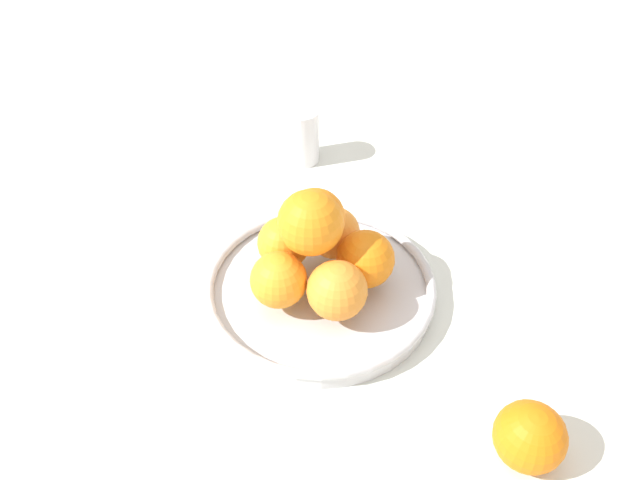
# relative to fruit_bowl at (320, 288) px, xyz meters

# --- Properties ---
(ground_plane) EXTENTS (4.00, 4.00, 0.00)m
(ground_plane) POSITION_rel_fruit_bowl_xyz_m (0.00, 0.00, -0.02)
(ground_plane) COLOR silver
(fruit_bowl) EXTENTS (0.31, 0.31, 0.03)m
(fruit_bowl) POSITION_rel_fruit_bowl_xyz_m (0.00, 0.00, 0.00)
(fruit_bowl) COLOR silver
(fruit_bowl) RESTS_ON ground_plane
(orange_pile) EXTENTS (0.19, 0.19, 0.14)m
(orange_pile) POSITION_rel_fruit_bowl_xyz_m (-0.00, -0.00, 0.07)
(orange_pile) COLOR orange
(orange_pile) RESTS_ON fruit_bowl
(stray_orange) EXTENTS (0.08, 0.08, 0.08)m
(stray_orange) POSITION_rel_fruit_bowl_xyz_m (0.32, 0.05, 0.02)
(stray_orange) COLOR orange
(stray_orange) RESTS_ON ground_plane
(drinking_glass) EXTENTS (0.06, 0.06, 0.10)m
(drinking_glass) POSITION_rel_fruit_bowl_xyz_m (-0.29, 0.16, 0.03)
(drinking_glass) COLOR white
(drinking_glass) RESTS_ON ground_plane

